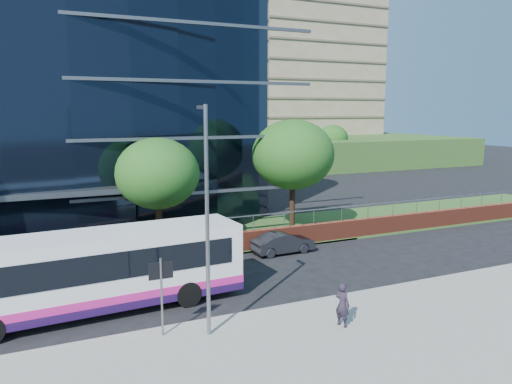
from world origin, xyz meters
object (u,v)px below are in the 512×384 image
parked_car (283,243)px  street_sign (161,280)px  tree_dist_e (233,139)px  streetlight_east (207,215)px  tree_far_d (293,155)px  pedestrian (342,304)px  tree_far_c (157,174)px  city_bus (98,271)px  tree_dist_f (333,138)px

parked_car → street_sign: bearing=129.0°
tree_dist_e → streetlight_east: bearing=-113.1°
tree_far_d → pedestrian: 15.17m
street_sign → tree_dist_e: bearing=64.9°
tree_far_c → city_bus: 8.72m
city_bus → parked_car: (10.50, 4.28, -1.09)m
tree_far_c → tree_dist_f: size_ratio=1.08×
city_bus → streetlight_east: bearing=-55.7°
street_sign → pedestrian: size_ratio=1.71×
street_sign → tree_dist_f: bearing=50.8°
city_bus → parked_car: size_ratio=3.28×
parked_car → pedestrian: bearing=162.4°
tree_far_d → streetlight_east: bearing=-129.4°
city_bus → parked_car: 11.40m
tree_dist_f → streetlight_east: 55.74m
street_sign → tree_far_d: 16.61m
tree_dist_f → parked_car: 44.80m
street_sign → tree_far_d: size_ratio=0.38×
streetlight_east → tree_far_c: bearing=84.9°
pedestrian → city_bus: bearing=35.6°
tree_far_c → tree_dist_e: 35.36m
city_bus → pedestrian: size_ratio=7.29×
tree_far_c → tree_dist_f: bearing=45.0°
tree_far_c → streetlight_east: 11.22m
tree_far_d → tree_dist_e: 31.06m
city_bus → tree_dist_f: bearing=43.5°
parked_car → pedestrian: (-2.67, -9.74, 0.37)m
tree_dist_e → street_sign: bearing=-115.1°
parked_car → tree_dist_e: bearing=-19.8°
tree_dist_e → parked_car: 35.68m
parked_car → tree_far_c: bearing=63.7°
tree_far_d → city_bus: bearing=-148.4°
tree_far_c → city_bus: tree_far_c is taller
pedestrian → tree_dist_f: bearing=-52.3°
tree_far_d → city_bus: (-13.17, -8.11, -3.49)m
tree_far_d → parked_car: tree_far_d is taller
tree_far_c → pedestrian: tree_far_c is taller
parked_car → tree_far_d: bearing=-37.2°
tree_dist_e → streetlight_east: size_ratio=0.81×
tree_far_d → city_bus: 15.86m
tree_far_d → parked_car: size_ratio=2.04×
street_sign → city_bus: size_ratio=0.23×
street_sign → streetlight_east: 2.80m
tree_dist_e → parked_car: tree_dist_e is taller
street_sign → parked_car: 11.86m
tree_dist_f → parked_car: (-26.67, -35.82, -3.61)m
tree_dist_f → pedestrian: (-29.34, -45.56, -3.24)m
tree_dist_e → pedestrian: (-13.34, -43.56, -3.57)m
city_bus → parked_car: city_bus is taller
street_sign → tree_dist_f: tree_dist_f is taller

